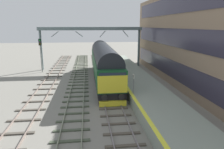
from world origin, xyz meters
The scene contains 10 objects.
ground_plane centered at (0.00, 0.00, 0.00)m, with size 140.00×140.00×0.00m, color gray.
track_main centered at (0.00, 0.00, 0.06)m, with size 2.50×60.00×0.15m.
track_adjacent_west centered at (-3.34, 0.00, 0.06)m, with size 2.50×60.00×0.15m.
track_adjacent_far_west centered at (-7.03, 0.00, 0.06)m, with size 2.50×60.00×0.15m.
station_platform centered at (3.60, 0.00, 0.50)m, with size 4.00×44.00×1.01m.
station_building centered at (9.90, 2.41, 5.50)m, with size 4.17×33.52×10.99m.
diesel_locomotive centered at (0.00, 6.19, 2.48)m, with size 2.74×18.53×4.68m.
signal_post_near centered at (-9.11, 12.18, 3.26)m, with size 0.44×0.22×5.12m.
platform_number_sign centered at (1.90, -2.68, 2.22)m, with size 0.10×0.44×1.82m.
overhead_footbridge centered at (-1.47, 13.99, 6.25)m, with size 16.33×2.00×6.81m.
Camera 1 is at (-2.12, -20.14, 7.04)m, focal length 33.24 mm.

